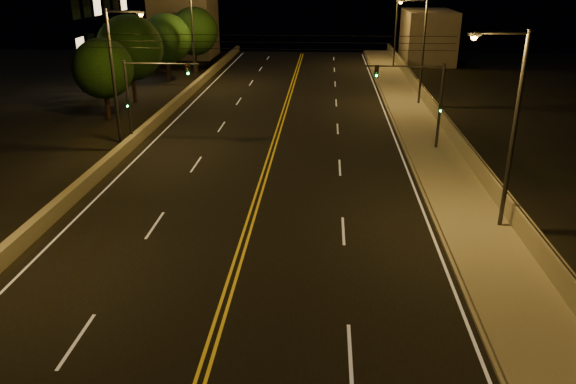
# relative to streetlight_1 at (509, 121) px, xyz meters

# --- Properties ---
(road) EXTENTS (18.00, 120.00, 0.02)m
(road) POSITION_rel_streetlight_1_xyz_m (-11.52, -0.05, -5.26)
(road) COLOR black
(road) RESTS_ON ground
(sidewalk) EXTENTS (3.60, 120.00, 0.30)m
(sidewalk) POSITION_rel_streetlight_1_xyz_m (-0.72, -0.05, -5.12)
(sidewalk) COLOR gray
(sidewalk) RESTS_ON ground
(curb) EXTENTS (0.14, 120.00, 0.15)m
(curb) POSITION_rel_streetlight_1_xyz_m (-2.59, -0.05, -5.20)
(curb) COLOR gray
(curb) RESTS_ON ground
(parapet_wall) EXTENTS (0.30, 120.00, 1.00)m
(parapet_wall) POSITION_rel_streetlight_1_xyz_m (0.93, -0.05, -4.47)
(parapet_wall) COLOR gray
(parapet_wall) RESTS_ON sidewalk
(jersey_barrier) EXTENTS (0.45, 120.00, 0.82)m
(jersey_barrier) POSITION_rel_streetlight_1_xyz_m (-21.15, -0.05, -4.87)
(jersey_barrier) COLOR gray
(jersey_barrier) RESTS_ON ground
(distant_building_right) EXTENTS (6.00, 10.00, 6.50)m
(distant_building_right) POSITION_rel_streetlight_1_xyz_m (4.98, 51.42, -2.02)
(distant_building_right) COLOR gray
(distant_building_right) RESTS_ON ground
(distant_building_left) EXTENTS (8.00, 8.00, 7.89)m
(distant_building_left) POSITION_rel_streetlight_1_xyz_m (-27.52, 54.21, -1.33)
(distant_building_left) COLOR gray
(distant_building_left) RESTS_ON ground
(parapet_rail) EXTENTS (0.06, 120.00, 0.06)m
(parapet_rail) POSITION_rel_streetlight_1_xyz_m (0.93, -0.05, -3.94)
(parapet_rail) COLOR black
(parapet_rail) RESTS_ON parapet_wall
(lane_markings) EXTENTS (17.32, 116.00, 0.00)m
(lane_markings) POSITION_rel_streetlight_1_xyz_m (-11.52, -0.12, -5.25)
(lane_markings) COLOR silver
(lane_markings) RESTS_ON road
(streetlight_1) EXTENTS (2.55, 0.28, 9.13)m
(streetlight_1) POSITION_rel_streetlight_1_xyz_m (0.00, 0.00, 0.00)
(streetlight_1) COLOR #2D2D33
(streetlight_1) RESTS_ON ground
(streetlight_2) EXTENTS (2.55, 0.28, 9.13)m
(streetlight_2) POSITION_rel_streetlight_1_xyz_m (0.00, 25.60, 0.00)
(streetlight_2) COLOR #2D2D33
(streetlight_2) RESTS_ON ground
(streetlight_3) EXTENTS (2.55, 0.28, 9.13)m
(streetlight_3) POSITION_rel_streetlight_1_xyz_m (0.00, 46.61, 0.00)
(streetlight_3) COLOR #2D2D33
(streetlight_3) RESTS_ON ground
(streetlight_5) EXTENTS (2.55, 0.28, 9.13)m
(streetlight_5) POSITION_rel_streetlight_1_xyz_m (-21.44, 11.09, 0.00)
(streetlight_5) COLOR #2D2D33
(streetlight_5) RESTS_ON ground
(streetlight_6) EXTENTS (2.55, 0.28, 9.13)m
(streetlight_6) POSITION_rel_streetlight_1_xyz_m (-21.44, 33.90, 0.00)
(streetlight_6) COLOR #2D2D33
(streetlight_6) RESTS_ON ground
(traffic_signal_right) EXTENTS (5.11, 0.31, 5.83)m
(traffic_signal_right) POSITION_rel_streetlight_1_xyz_m (-1.55, 12.23, -1.56)
(traffic_signal_right) COLOR #2D2D33
(traffic_signal_right) RESTS_ON ground
(traffic_signal_left) EXTENTS (5.11, 0.31, 5.83)m
(traffic_signal_left) POSITION_rel_streetlight_1_xyz_m (-20.29, 12.23, -1.56)
(traffic_signal_left) COLOR #2D2D33
(traffic_signal_left) RESTS_ON ground
(overhead_wires) EXTENTS (22.00, 0.03, 0.83)m
(overhead_wires) POSITION_rel_streetlight_1_xyz_m (-11.52, 9.45, 2.13)
(overhead_wires) COLOR black
(tree_0) EXTENTS (4.76, 4.76, 6.45)m
(tree_0) POSITION_rel_streetlight_1_xyz_m (-25.66, 19.33, -1.21)
(tree_0) COLOR black
(tree_0) RESTS_ON ground
(tree_1) EXTENTS (5.75, 5.75, 7.79)m
(tree_1) POSITION_rel_streetlight_1_xyz_m (-25.40, 25.35, -0.37)
(tree_1) COLOR black
(tree_1) RESTS_ON ground
(tree_2) EXTENTS (5.27, 5.27, 7.15)m
(tree_2) POSITION_rel_streetlight_1_xyz_m (-25.04, 35.82, -0.77)
(tree_2) COLOR black
(tree_2) RESTS_ON ground
(tree_3) EXTENTS (5.46, 5.46, 7.40)m
(tree_3) POSITION_rel_streetlight_1_xyz_m (-23.37, 41.78, -0.61)
(tree_3) COLOR black
(tree_3) RESTS_ON ground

